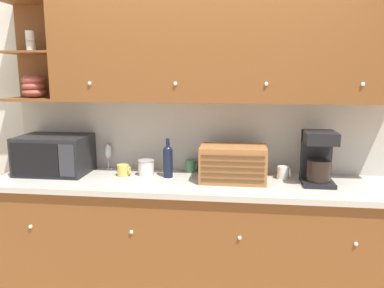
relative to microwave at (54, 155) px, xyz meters
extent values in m
plane|color=tan|center=(1.09, 0.23, -1.08)|extent=(24.00, 24.00, 0.00)
cube|color=beige|center=(1.09, 0.26, 0.22)|extent=(5.33, 0.06, 2.60)
cube|color=brown|center=(1.09, -0.07, -0.63)|extent=(2.93, 0.61, 0.89)
cube|color=#B7B2A8|center=(1.09, -0.09, -0.17)|extent=(2.95, 0.64, 0.04)
sphere|color=white|center=(-0.01, -0.39, -0.44)|extent=(0.03, 0.03, 0.03)
sphere|color=white|center=(0.72, -0.39, -0.44)|extent=(0.03, 0.03, 0.03)
sphere|color=white|center=(1.45, -0.39, -0.44)|extent=(0.03, 0.03, 0.03)
sphere|color=white|center=(2.18, -0.39, -0.44)|extent=(0.03, 0.03, 0.03)
cube|color=#B7B2A8|center=(1.09, 0.23, 0.13)|extent=(2.93, 0.01, 0.57)
cube|color=brown|center=(1.30, 0.07, 0.80)|extent=(2.51, 0.32, 0.76)
cube|color=brown|center=(-0.17, 0.22, 0.80)|extent=(0.42, 0.02, 0.76)
cube|color=brown|center=(-0.17, 0.07, 0.43)|extent=(0.42, 0.32, 0.02)
cube|color=brown|center=(-0.17, 0.07, 0.78)|extent=(0.42, 0.32, 0.02)
cube|color=brown|center=(-0.17, 0.07, 1.17)|extent=(0.42, 0.32, 0.02)
sphere|color=white|center=(0.36, -0.10, 0.55)|extent=(0.03, 0.03, 0.03)
sphere|color=white|center=(0.98, -0.10, 0.55)|extent=(0.03, 0.03, 0.03)
sphere|color=white|center=(1.61, -0.10, 0.55)|extent=(0.03, 0.03, 0.03)
sphere|color=white|center=(2.24, -0.10, 0.55)|extent=(0.03, 0.03, 0.03)
ellipsoid|color=#9E473D|center=(-0.17, 0.07, 0.48)|extent=(0.18, 0.18, 0.08)
ellipsoid|color=#9E473D|center=(-0.17, 0.07, 0.53)|extent=(0.18, 0.18, 0.08)
ellipsoid|color=#9E473D|center=(-0.17, 0.07, 0.58)|extent=(0.18, 0.18, 0.08)
cylinder|color=silver|center=(-0.17, 0.07, 0.83)|extent=(0.07, 0.07, 0.08)
cylinder|color=silver|center=(-0.17, 0.07, 0.91)|extent=(0.07, 0.07, 0.07)
cube|color=black|center=(0.00, 0.00, 0.00)|extent=(0.53, 0.38, 0.30)
cube|color=black|center=(-0.06, -0.19, 0.00)|extent=(0.37, 0.01, 0.24)
cube|color=#2D2D33|center=(0.19, -0.19, 0.00)|extent=(0.12, 0.01, 0.24)
cylinder|color=silver|center=(0.37, 0.18, -0.15)|extent=(0.06, 0.06, 0.01)
cylinder|color=silver|center=(0.37, 0.18, -0.10)|extent=(0.01, 0.01, 0.08)
ellipsoid|color=silver|center=(0.37, 0.18, 0.00)|extent=(0.06, 0.06, 0.12)
cylinder|color=gold|center=(0.56, -0.01, -0.11)|extent=(0.09, 0.09, 0.09)
torus|color=gold|center=(0.61, -0.01, -0.10)|extent=(0.01, 0.06, 0.06)
cylinder|color=silver|center=(0.73, 0.02, -0.09)|extent=(0.12, 0.12, 0.11)
cylinder|color=gray|center=(0.73, 0.02, -0.03)|extent=(0.12, 0.12, 0.01)
cylinder|color=black|center=(0.91, -0.01, -0.05)|extent=(0.07, 0.07, 0.21)
sphere|color=black|center=(0.91, -0.01, 0.06)|extent=(0.07, 0.07, 0.07)
cylinder|color=black|center=(0.91, -0.01, 0.11)|extent=(0.03, 0.03, 0.07)
cylinder|color=#4C845B|center=(1.06, 0.17, -0.10)|extent=(0.08, 0.08, 0.10)
torus|color=#4C845B|center=(1.11, 0.17, -0.10)|extent=(0.01, 0.07, 0.07)
cube|color=#996033|center=(1.39, -0.05, -0.02)|extent=(0.47, 0.28, 0.26)
cube|color=#54351C|center=(1.39, -0.20, -0.10)|extent=(0.44, 0.01, 0.02)
cube|color=#54351C|center=(1.39, -0.20, -0.06)|extent=(0.44, 0.01, 0.02)
cube|color=#54351C|center=(1.39, -0.20, -0.02)|extent=(0.44, 0.01, 0.02)
cube|color=#54351C|center=(1.39, -0.20, 0.02)|extent=(0.44, 0.01, 0.02)
cube|color=#54351C|center=(1.39, -0.20, 0.06)|extent=(0.44, 0.01, 0.02)
cylinder|color=silver|center=(1.76, 0.05, -0.10)|extent=(0.08, 0.08, 0.09)
torus|color=silver|center=(1.81, 0.05, -0.10)|extent=(0.01, 0.07, 0.07)
cube|color=black|center=(1.99, -0.07, -0.13)|extent=(0.21, 0.24, 0.03)
cylinder|color=black|center=(1.99, -0.09, -0.04)|extent=(0.16, 0.16, 0.15)
cube|color=black|center=(1.99, 0.03, 0.04)|extent=(0.21, 0.05, 0.38)
cube|color=black|center=(1.99, -0.07, 0.19)|extent=(0.21, 0.24, 0.08)
camera|label=1|loc=(1.43, -2.71, 0.62)|focal=35.00mm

